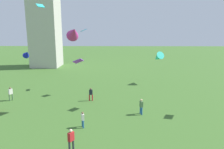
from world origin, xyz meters
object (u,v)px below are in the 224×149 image
object	(u,v)px
person_0	(11,93)
kite_flying_4	(73,33)
kite_flying_6	(78,61)
person_5	(91,94)
person_3	(71,139)
kite_flying_8	(27,54)
person_2	(141,106)
kite_flying_5	(158,57)
kite_flying_2	(40,6)
kite_flying_0	(83,30)
person_1	(83,119)

from	to	relation	value
person_0	kite_flying_4	bearing A→B (deg)	-74.35
kite_flying_4	kite_flying_6	distance (m)	7.72
person_5	person_3	bearing A→B (deg)	82.19
kite_flying_8	person_0	bearing A→B (deg)	112.22
person_2	kite_flying_5	world-z (taller)	kite_flying_5
person_3	kite_flying_2	distance (m)	14.67
kite_flying_0	kite_flying_5	xyz separation A→B (m)	(12.31, 3.44, -4.61)
kite_flying_0	kite_flying_4	size ratio (longest dim) A/B	0.57
kite_flying_5	kite_flying_2	bearing A→B (deg)	19.34
person_2	person_3	bearing A→B (deg)	-54.85
person_3	kite_flying_5	bearing A→B (deg)	-173.98
person_1	person_5	world-z (taller)	person_5
kite_flying_5	kite_flying_6	bearing A→B (deg)	8.32
person_2	kite_flying_2	bearing A→B (deg)	-112.44
kite_flying_6	kite_flying_8	size ratio (longest dim) A/B	1.06
kite_flying_4	kite_flying_8	world-z (taller)	kite_flying_4
kite_flying_0	kite_flying_8	distance (m)	10.62
kite_flying_8	person_2	bearing A→B (deg)	-47.35
person_0	kite_flying_0	bearing A→B (deg)	-16.72
person_0	kite_flying_5	world-z (taller)	kite_flying_5
person_5	kite_flying_4	size ratio (longest dim) A/B	0.68
person_1	person_0	bearing A→B (deg)	-145.91
person_1	kite_flying_6	bearing A→B (deg)	171.33
person_0	person_5	xyz separation A→B (m)	(10.59, 0.15, -0.05)
person_0	person_2	size ratio (longest dim) A/B	1.04
kite_flying_5	kite_flying_4	bearing A→B (deg)	28.04
person_5	kite_flying_2	bearing A→B (deg)	24.77
kite_flying_2	kite_flying_8	size ratio (longest dim) A/B	0.87
person_1	person_5	xyz separation A→B (m)	(-0.16, 7.83, 0.09)
person_3	person_5	bearing A→B (deg)	-148.51
person_0	person_3	distance (m)	15.75
person_1	kite_flying_2	world-z (taller)	kite_flying_2
kite_flying_0	kite_flying_2	world-z (taller)	kite_flying_2
kite_flying_4	kite_flying_6	xyz separation A→B (m)	(-0.80, 6.53, -4.04)
kite_flying_4	kite_flying_8	distance (m)	6.51
person_0	kite_flying_8	bearing A→B (deg)	-84.44
person_0	kite_flying_6	xyz separation A→B (m)	(8.52, 3.09, 3.82)
person_1	kite_flying_5	xyz separation A→B (m)	(10.40, 17.86, 3.61)
person_3	kite_flying_0	distance (m)	20.24
person_3	kite_flying_4	bearing A→B (deg)	-139.96
person_1	kite_flying_6	xyz separation A→B (m)	(-2.23, 10.77, 3.96)
person_2	person_3	world-z (taller)	person_3
kite_flying_4	kite_flying_8	bearing A→B (deg)	146.71
person_5	kite_flying_0	distance (m)	10.62
kite_flying_6	kite_flying_4	bearing A→B (deg)	111.29
kite_flying_2	person_1	bearing A→B (deg)	-166.21
person_0	kite_flying_2	size ratio (longest dim) A/B	1.46
person_3	kite_flying_5	world-z (taller)	kite_flying_5
person_3	person_5	distance (m)	11.89
person_1	kite_flying_8	distance (m)	10.77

